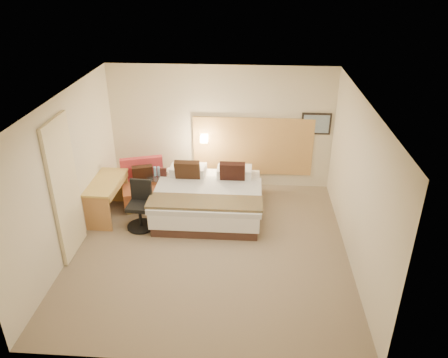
# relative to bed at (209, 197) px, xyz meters

# --- Properties ---
(floor) EXTENTS (4.80, 5.00, 0.02)m
(floor) POSITION_rel_bed_xyz_m (0.15, -1.23, -0.34)
(floor) COLOR #837058
(floor) RESTS_ON ground
(ceiling) EXTENTS (4.80, 5.00, 0.02)m
(ceiling) POSITION_rel_bed_xyz_m (0.15, -1.23, 2.38)
(ceiling) COLOR white
(ceiling) RESTS_ON floor
(wall_back) EXTENTS (4.80, 0.02, 2.70)m
(wall_back) POSITION_rel_bed_xyz_m (0.15, 1.28, 1.02)
(wall_back) COLOR beige
(wall_back) RESTS_ON floor
(wall_front) EXTENTS (4.80, 0.02, 2.70)m
(wall_front) POSITION_rel_bed_xyz_m (0.15, -3.74, 1.02)
(wall_front) COLOR beige
(wall_front) RESTS_ON floor
(wall_left) EXTENTS (0.02, 5.00, 2.70)m
(wall_left) POSITION_rel_bed_xyz_m (-2.26, -1.23, 1.02)
(wall_left) COLOR beige
(wall_left) RESTS_ON floor
(wall_right) EXTENTS (0.02, 5.00, 2.70)m
(wall_right) POSITION_rel_bed_xyz_m (2.56, -1.23, 1.02)
(wall_right) COLOR beige
(wall_right) RESTS_ON floor
(headboard_panel) EXTENTS (2.60, 0.04, 1.30)m
(headboard_panel) POSITION_rel_bed_xyz_m (0.85, 1.24, 0.62)
(headboard_panel) COLOR tan
(headboard_panel) RESTS_ON wall_back
(art_frame) EXTENTS (0.62, 0.03, 0.47)m
(art_frame) POSITION_rel_bed_xyz_m (2.17, 1.25, 1.17)
(art_frame) COLOR black
(art_frame) RESTS_ON wall_back
(art_canvas) EXTENTS (0.54, 0.01, 0.39)m
(art_canvas) POSITION_rel_bed_xyz_m (2.17, 1.23, 1.17)
(art_canvas) COLOR slate
(art_canvas) RESTS_ON wall_back
(lamp_arm) EXTENTS (0.02, 0.12, 0.02)m
(lamp_arm) POSITION_rel_bed_xyz_m (-0.20, 1.19, 0.82)
(lamp_arm) COLOR silver
(lamp_arm) RESTS_ON wall_back
(lamp_shade) EXTENTS (0.15, 0.15, 0.15)m
(lamp_shade) POSITION_rel_bed_xyz_m (-0.20, 1.13, 0.82)
(lamp_shade) COLOR #FFEDC6
(lamp_shade) RESTS_ON wall_back
(curtain) EXTENTS (0.06, 0.90, 2.42)m
(curtain) POSITION_rel_bed_xyz_m (-2.21, -1.48, 0.89)
(curtain) COLOR beige
(curtain) RESTS_ON wall_left
(bottle_a) EXTENTS (0.06, 0.06, 0.20)m
(bottle_a) POSITION_rel_bed_xyz_m (-1.17, 0.46, 0.32)
(bottle_a) COLOR #9AD0EE
(bottle_a) RESTS_ON side_table
(bottle_b) EXTENTS (0.06, 0.06, 0.20)m
(bottle_b) POSITION_rel_bed_xyz_m (-1.10, 0.46, 0.32)
(bottle_b) COLOR #7D9BC2
(bottle_b) RESTS_ON side_table
(menu_folder) EXTENTS (0.13, 0.06, 0.22)m
(menu_folder) POSITION_rel_bed_xyz_m (-0.98, 0.37, 0.33)
(menu_folder) COLOR black
(menu_folder) RESTS_ON side_table
(bed) EXTENTS (2.13, 2.03, 1.02)m
(bed) POSITION_rel_bed_xyz_m (0.00, 0.00, 0.00)
(bed) COLOR #422921
(bed) RESTS_ON floor
(lounge_chair) EXTENTS (1.07, 1.00, 0.92)m
(lounge_chair) POSITION_rel_bed_xyz_m (-1.39, 0.29, 0.04)
(lounge_chair) COLOR tan
(lounge_chair) RESTS_ON floor
(side_table) EXTENTS (0.53, 0.53, 0.55)m
(side_table) POSITION_rel_bed_xyz_m (-1.09, 0.43, -0.02)
(side_table) COLOR #BBBCC1
(side_table) RESTS_ON floor
(desk) EXTENTS (0.59, 1.23, 0.76)m
(desk) POSITION_rel_bed_xyz_m (-1.97, -0.27, 0.27)
(desk) COLOR tan
(desk) RESTS_ON floor
(desk_chair) EXTENTS (0.56, 0.56, 0.93)m
(desk_chair) POSITION_rel_bed_xyz_m (-1.23, -0.63, 0.05)
(desk_chair) COLOR black
(desk_chair) RESTS_ON floor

